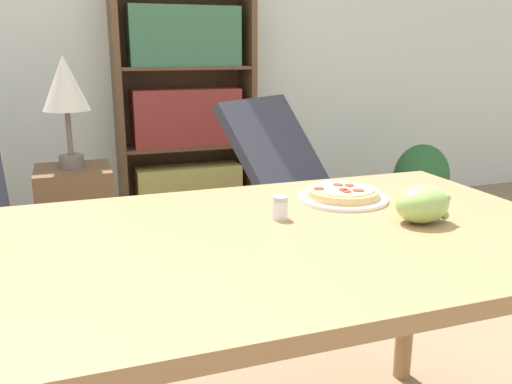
# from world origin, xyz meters

# --- Properties ---
(wall_back) EXTENTS (8.00, 0.05, 2.60)m
(wall_back) POSITION_xyz_m (0.00, 2.62, 1.30)
(wall_back) COLOR silver
(wall_back) RESTS_ON ground_plane
(dining_table) EXTENTS (1.40, 0.85, 0.73)m
(dining_table) POSITION_xyz_m (0.02, 0.09, 0.64)
(dining_table) COLOR #A37549
(dining_table) RESTS_ON ground_plane
(pizza_on_plate) EXTENTS (0.24, 0.24, 0.04)m
(pizza_on_plate) POSITION_xyz_m (0.30, 0.28, 0.75)
(pizza_on_plate) COLOR white
(pizza_on_plate) RESTS_ON dining_table
(grape_bunch) EXTENTS (0.13, 0.11, 0.09)m
(grape_bunch) POSITION_xyz_m (0.38, 0.04, 0.78)
(grape_bunch) COLOR #93BC5B
(grape_bunch) RESTS_ON dining_table
(salt_shaker) EXTENTS (0.04, 0.04, 0.06)m
(salt_shaker) POSITION_xyz_m (0.07, 0.18, 0.76)
(salt_shaker) COLOR white
(salt_shaker) RESTS_ON dining_table
(lounge_chair_far) EXTENTS (0.87, 0.96, 0.88)m
(lounge_chair_far) POSITION_xyz_m (0.72, 1.44, 0.29)
(lounge_chair_far) COLOR slate
(lounge_chair_far) RESTS_ON ground_plane
(bookshelf) EXTENTS (0.87, 0.30, 1.53)m
(bookshelf) POSITION_xyz_m (0.33, 2.44, 0.72)
(bookshelf) COLOR brown
(bookshelf) RESTS_ON ground_plane
(side_table) EXTENTS (0.34, 0.34, 0.59)m
(side_table) POSITION_xyz_m (-0.39, 1.63, 0.30)
(side_table) COLOR brown
(side_table) RESTS_ON ground_plane
(table_lamp) EXTENTS (0.21, 0.21, 0.51)m
(table_lamp) POSITION_xyz_m (-0.39, 1.63, 0.95)
(table_lamp) COLOR #665B51
(table_lamp) RESTS_ON side_table
(potted_plant_floor) EXTENTS (0.37, 0.31, 0.55)m
(potted_plant_floor) POSITION_xyz_m (1.71, 1.83, 0.29)
(potted_plant_floor) COLOR #70665B
(potted_plant_floor) RESTS_ON ground_plane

